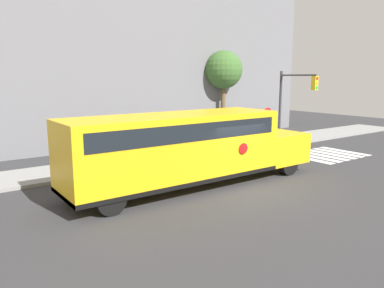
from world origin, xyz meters
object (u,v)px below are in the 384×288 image
at_px(stop_sign, 267,121).
at_px(traffic_light, 292,98).
at_px(tree_near_sidewalk, 224,71).
at_px(school_bus, 187,146).

height_order(stop_sign, traffic_light, traffic_light).
xyz_separation_m(stop_sign, tree_near_sidewalk, (0.70, 4.99, 3.12)).
relative_size(traffic_light, tree_near_sidewalk, 0.76).
relative_size(stop_sign, tree_near_sidewalk, 0.40).
height_order(traffic_light, tree_near_sidewalk, tree_near_sidewalk).
bearing_deg(stop_sign, traffic_light, -44.37).
bearing_deg(school_bus, traffic_light, 17.04).
bearing_deg(traffic_light, school_bus, -162.96).
bearing_deg(stop_sign, tree_near_sidewalk, 82.01).
xyz_separation_m(school_bus, stop_sign, (8.91, 4.07, -0.00)).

